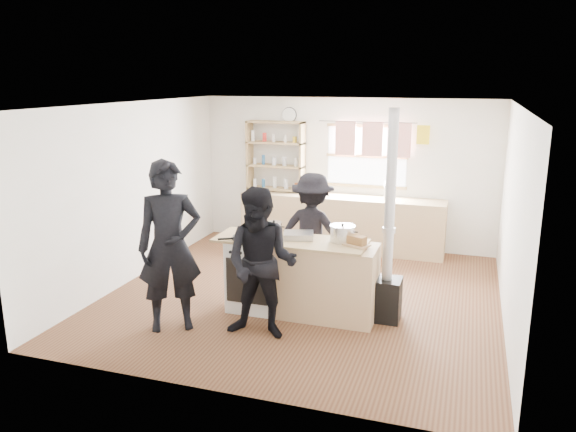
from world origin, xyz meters
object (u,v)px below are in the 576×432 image
Objects in this scene: cooking_island at (302,277)px; roast_tray at (299,235)px; person_far at (312,232)px; bread_board at (357,242)px; stockpot_counter at (342,233)px; person_near_right at (261,264)px; flue_heater at (387,268)px; stockpot_stove at (274,228)px; skillet_greens at (245,237)px; person_near_left at (170,247)px; thermos at (387,191)px.

cooking_island is 4.71× the size of roast_tray.
bread_board is at bearing 135.60° from person_far.
person_near_right is (-0.71, -0.83, -0.18)m from stockpot_counter.
bread_board is at bearing -157.29° from flue_heater.
stockpot_stove is at bearing 177.83° from flue_heater.
skillet_greens is 0.96× the size of roast_tray.
roast_tray reaches higher than cooking_island.
person_near_left is at bearing 59.82° from person_far.
thermos reaches higher than stockpot_stove.
person_far reaches higher than bread_board.
flue_heater is (0.40, -2.64, -0.39)m from thermos.
person_near_left is at bearing -130.05° from stockpot_stove.
stockpot_counter is at bearing -4.01° from person_near_left.
stockpot_counter is (0.89, -0.08, 0.03)m from stockpot_stove.
skillet_greens is at bearing -165.00° from cooking_island.
bread_board is (1.08, -0.20, -0.02)m from stockpot_stove.
cooking_island is at bearing 68.24° from person_near_right.
stockpot_stove is at bearing 169.64° from bread_board.
cooking_island is 1.23× the size of person_far.
skillet_greens is 1.33m from bread_board.
flue_heater reaches higher than bread_board.
stockpot_stove reaches higher than bread_board.
person_near_right is at bearing -78.95° from stockpot_stove.
thermos is 2.78m from stockpot_stove.
bread_board is at bearing 35.02° from person_near_right.
person_far is at bearing -110.72° from thermos.
stockpot_stove is 0.10× the size of person_near_left.
flue_heater is (1.43, -0.05, -0.36)m from stockpot_stove.
roast_tray is 2.07× the size of stockpot_stove.
cooking_island is 0.94m from person_far.
person_far is at bearing 62.50° from skillet_greens.
stockpot_stove is 0.12× the size of person_near_right.
person_near_left is 1.23× the size of person_far.
stockpot_counter is at bearing 149.59° from bread_board.
thermos is at bearing 72.90° from person_near_right.
skillet_greens is 0.65m from roast_tray.
skillet_greens is at bearing 66.73° from person_far.
stockpot_stove is 1.47m from flue_heater.
stockpot_stove is 0.95m from person_near_right.
thermos is 0.17× the size of person_near_right.
roast_tray is 0.73m from bread_board.
skillet_greens is 1.34× the size of stockpot_counter.
stockpot_counter is 0.12× the size of flue_heater.
stockpot_stove is 0.60× the size of bread_board.
cooking_island is at bearing 15.00° from skillet_greens.
cooking_island is at bearing -167.55° from stockpot_counter.
cooking_island is 0.79× the size of flue_heater.
roast_tray is 0.54m from stockpot_counter.
stockpot_counter is at bearing 46.08° from person_near_right.
skillet_greens reaches higher than cooking_island.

